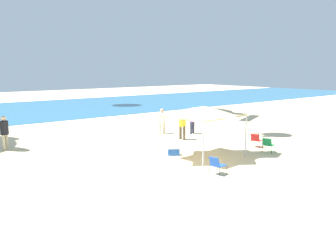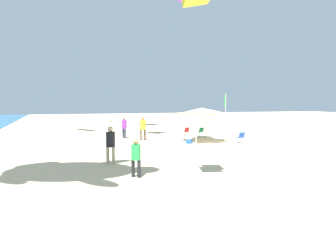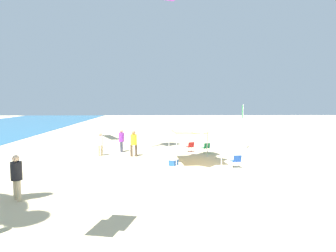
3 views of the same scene
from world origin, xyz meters
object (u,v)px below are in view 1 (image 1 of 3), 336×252
at_px(folding_chair_right_of_tent, 256,139).
at_px(person_far_stroller, 4,130).
at_px(cooler_box, 174,151).
at_px(person_by_tent, 182,122).
at_px(folding_chair_left_of_tent, 217,164).
at_px(folding_chair_near_cooler, 268,144).
at_px(person_kite_handler, 192,118).
at_px(canopy_tent, 204,111).
at_px(person_near_umbrella, 162,119).

xyz_separation_m(folding_chair_right_of_tent, person_far_stroller, (-11.40, 8.37, 0.65)).
bearing_deg(cooler_box, person_by_tent, 42.58).
height_order(folding_chair_left_of_tent, cooler_box, folding_chair_left_of_tent).
distance_m(folding_chair_right_of_tent, folding_chair_near_cooler, 1.30).
bearing_deg(cooler_box, folding_chair_near_cooler, -32.29).
bearing_deg(folding_chair_right_of_tent, person_kite_handler, -19.28).
bearing_deg(folding_chair_near_cooler, folding_chair_left_of_tent, 85.53).
xyz_separation_m(canopy_tent, person_kite_handler, (4.16, 5.32, -1.30)).
bearing_deg(person_far_stroller, canopy_tent, 83.62).
bearing_deg(person_near_umbrella, folding_chair_right_of_tent, -46.75).
xyz_separation_m(folding_chair_near_cooler, cooler_box, (-4.35, 2.75, -0.27)).
height_order(folding_chair_right_of_tent, cooler_box, folding_chair_right_of_tent).
distance_m(cooler_box, person_by_tent, 4.26).
relative_size(folding_chair_left_of_tent, person_near_umbrella, 0.47).
relative_size(folding_chair_right_of_tent, person_by_tent, 0.43).
bearing_deg(person_kite_handler, folding_chair_left_of_tent, 36.16).
relative_size(canopy_tent, person_near_umbrella, 2.14).
distance_m(cooler_box, person_kite_handler, 6.43).
relative_size(cooler_box, person_near_umbrella, 0.42).
distance_m(folding_chair_near_cooler, person_near_umbrella, 8.16).
height_order(canopy_tent, person_by_tent, canopy_tent).
bearing_deg(canopy_tent, person_near_umbrella, 69.06).
xyz_separation_m(folding_chair_left_of_tent, person_by_tent, (3.86, 6.66, 0.65)).
bearing_deg(folding_chair_left_of_tent, cooler_box, -17.90).
relative_size(folding_chair_near_cooler, person_by_tent, 0.43).
relative_size(canopy_tent, person_by_tent, 1.96).
bearing_deg(folding_chair_left_of_tent, folding_chair_right_of_tent, -74.13).
bearing_deg(folding_chair_left_of_tent, person_far_stroller, 22.14).
relative_size(cooler_box, person_far_stroller, 0.39).
relative_size(canopy_tent, folding_chair_right_of_tent, 4.60).
distance_m(folding_chair_left_of_tent, person_by_tent, 7.73).
bearing_deg(canopy_tent, person_far_stroller, 132.03).
bearing_deg(canopy_tent, person_by_tent, 61.74).
height_order(cooler_box, person_near_umbrella, person_near_umbrella).
xyz_separation_m(folding_chair_near_cooler, person_near_umbrella, (-0.97, 8.08, 0.56)).
relative_size(folding_chair_right_of_tent, person_near_umbrella, 0.47).
height_order(cooler_box, person_by_tent, person_by_tent).
distance_m(folding_chair_near_cooler, person_far_stroller, 14.50).
height_order(folding_chair_near_cooler, person_far_stroller, person_far_stroller).
bearing_deg(person_by_tent, folding_chair_left_of_tent, -32.90).
distance_m(folding_chair_left_of_tent, person_far_stroller, 12.12).
bearing_deg(canopy_tent, folding_chair_right_of_tent, -2.90).
relative_size(folding_chair_near_cooler, person_near_umbrella, 0.47).
relative_size(folding_chair_left_of_tent, person_by_tent, 0.43).
relative_size(folding_chair_left_of_tent, person_far_stroller, 0.43).
xyz_separation_m(folding_chair_right_of_tent, person_by_tent, (-1.80, 4.37, 0.65)).
bearing_deg(folding_chair_left_of_tent, person_kite_handler, -42.66).
xyz_separation_m(folding_chair_left_of_tent, folding_chair_near_cooler, (5.15, 1.10, 0.00)).
height_order(folding_chair_right_of_tent, person_kite_handler, person_kite_handler).
bearing_deg(canopy_tent, folding_chair_left_of_tent, -123.04).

